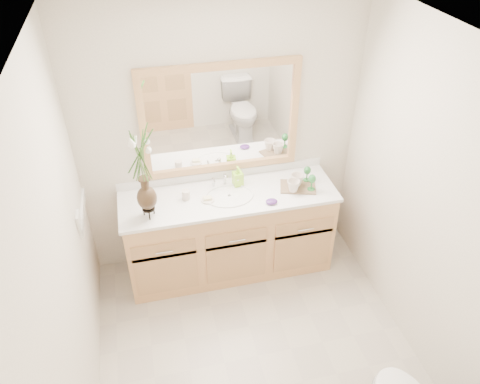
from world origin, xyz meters
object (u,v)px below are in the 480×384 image
object	(u,v)px
flower_vase	(142,162)
tray	(298,187)
soap_bottle	(238,177)
tumbler	(186,195)

from	to	relation	value
flower_vase	tray	world-z (taller)	flower_vase
flower_vase	soap_bottle	world-z (taller)	flower_vase
flower_vase	soap_bottle	xyz separation A→B (m)	(0.78, 0.26, -0.43)
flower_vase	tray	bearing A→B (deg)	4.28
flower_vase	tumbler	size ratio (longest dim) A/B	8.86
tumbler	soap_bottle	distance (m)	0.48
tumbler	soap_bottle	world-z (taller)	soap_bottle
soap_bottle	tray	size ratio (longest dim) A/B	0.55
tumbler	tray	size ratio (longest dim) A/B	0.28
tumbler	soap_bottle	xyz separation A→B (m)	(0.47, 0.10, 0.04)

